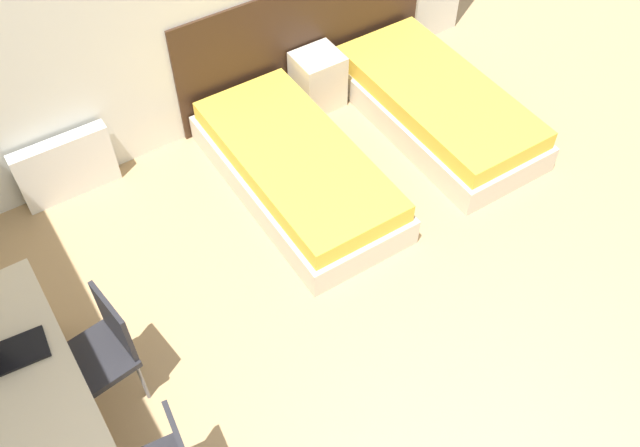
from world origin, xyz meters
name	(u,v)px	position (x,y,z in m)	size (l,w,h in m)	color
headboard_panel	(304,40)	(1.03, 4.12, 0.55)	(2.48, 0.03, 1.11)	#382316
bed_near_window	(297,170)	(0.31, 3.08, 0.20)	(0.94, 2.00, 0.42)	beige
bed_near_door	(437,106)	(1.74, 3.08, 0.20)	(0.94, 2.00, 0.42)	beige
nightstand	(318,80)	(1.03, 3.90, 0.26)	(0.41, 0.37, 0.52)	beige
radiator	(66,167)	(-1.26, 4.03, 0.28)	(0.77, 0.12, 0.57)	silver
desk	(53,439)	(-2.07, 1.73, 0.61)	(0.55, 2.29, 0.77)	beige
chair_near_laptop	(101,349)	(-1.64, 2.18, 0.51)	(0.47, 0.47, 0.90)	#232328
laptop	(8,349)	(-2.09, 2.24, 0.83)	(0.35, 0.25, 0.32)	black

